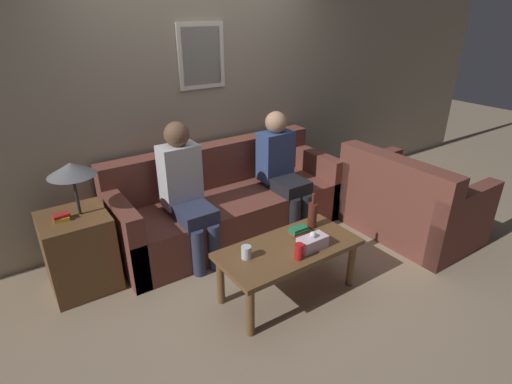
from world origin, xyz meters
The scene contains 13 objects.
ground_plane centered at (0.00, 0.00, 0.00)m, with size 16.00×16.00×0.00m, color gray.
wall_back centered at (0.00, 0.96, 1.30)m, with size 9.00×0.08×2.60m.
couch_main centered at (0.00, 0.51, 0.30)m, with size 2.30×0.85×0.87m.
couch_side centered at (1.48, -0.54, 0.31)m, with size 0.85×1.24×0.87m.
coffee_table centered at (-0.12, -0.62, 0.38)m, with size 1.12×0.53×0.44m.
side_table_with_lamp centered at (-1.44, 0.42, 0.38)m, with size 0.50×0.50×1.08m.
wine_bottle centered at (0.23, -0.49, 0.56)m, with size 0.08×0.08×0.31m.
drinking_glass centered at (-0.48, -0.57, 0.49)m, with size 0.08×0.08×0.10m.
book_stack centered at (0.06, -0.51, 0.47)m, with size 0.16×0.12×0.06m.
soda_can centered at (-0.17, -0.79, 0.51)m, with size 0.07×0.07×0.12m.
tissue_box centered at (0.01, -0.74, 0.50)m, with size 0.23×0.12×0.15m.
person_left centered at (-0.52, 0.34, 0.68)m, with size 0.34×0.60×1.25m.
person_right centered at (0.54, 0.33, 0.65)m, with size 0.34×0.59×1.20m.
Camera 1 is at (-1.81, -2.63, 2.12)m, focal length 28.00 mm.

